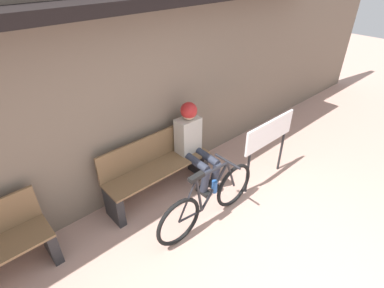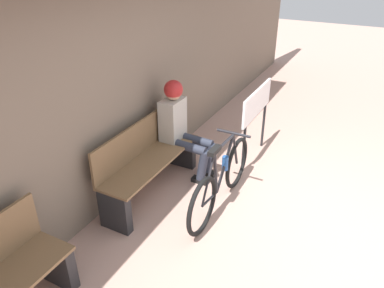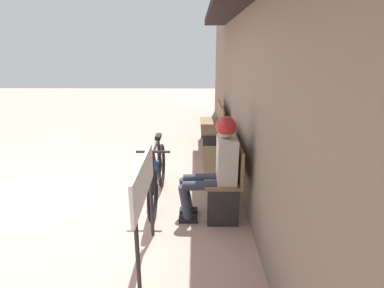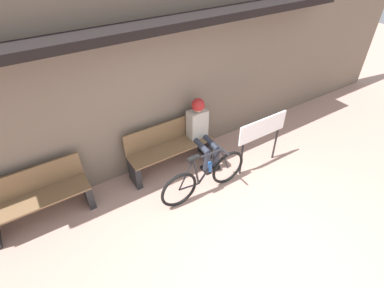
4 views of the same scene
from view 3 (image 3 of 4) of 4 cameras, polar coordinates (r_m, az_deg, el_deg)
name	(u,v)px [view 3 (image 3 of 4)]	position (r m, az deg, el deg)	size (l,w,h in m)	color
ground_plane	(60,197)	(4.55, -23.81, -9.24)	(24.00, 24.00, 0.00)	tan
storefront_wall	(252,74)	(3.75, 11.31, 13.03)	(12.00, 0.56, 3.20)	#756656
park_bench_near	(223,168)	(4.07, 5.84, -4.61)	(1.54, 0.42, 0.88)	brown
bicycle	(158,176)	(3.97, -6.57, -6.13)	(1.58, 0.40, 0.86)	black
person_seated	(217,162)	(3.43, 4.78, -3.39)	(0.34, 0.66, 1.25)	#2D3342
park_bench_far	(213,128)	(6.15, 4.06, 3.07)	(1.44, 0.42, 0.88)	brown
signboard	(143,187)	(2.72, -9.23, -8.13)	(1.00, 0.04, 1.02)	#232326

